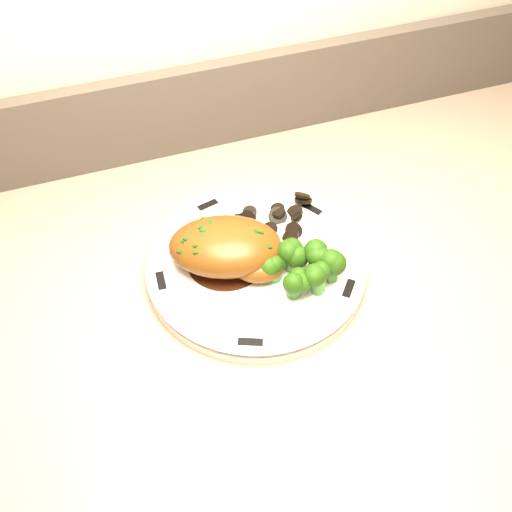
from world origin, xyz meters
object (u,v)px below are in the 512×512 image
object	(u,v)px
counter	(199,511)
plate	(256,267)
broccoli_florets	(305,269)
chicken_breast	(229,248)

from	to	relation	value
counter	plate	bearing A→B (deg)	33.26
broccoli_florets	counter	bearing A→B (deg)	-167.18
plate	broccoli_florets	bearing A→B (deg)	-46.05
counter	chicken_breast	size ratio (longest dim) A/B	14.32
plate	chicken_breast	world-z (taller)	chicken_breast
plate	broccoli_florets	distance (m)	0.06
broccoli_florets	chicken_breast	bearing A→B (deg)	143.79
plate	chicken_breast	distance (m)	0.04
plate	broccoli_florets	xyz separation A→B (m)	(0.04, -0.04, 0.03)
chicken_breast	plate	bearing A→B (deg)	2.57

